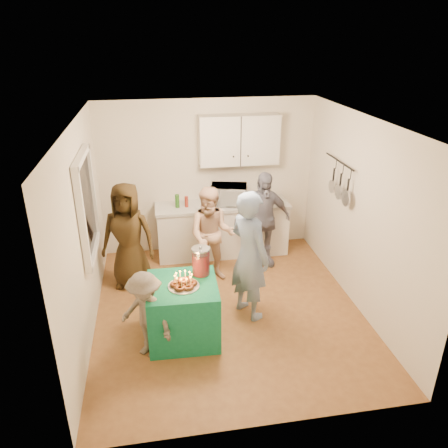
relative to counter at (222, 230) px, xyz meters
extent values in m
plane|color=brown|center=(-0.20, -1.70, -0.43)|extent=(4.00, 4.00, 0.00)
plane|color=white|center=(-0.20, -1.70, 2.17)|extent=(4.00, 4.00, 0.00)
plane|color=silver|center=(-0.20, 0.30, 0.87)|extent=(3.60, 3.60, 0.00)
plane|color=silver|center=(-2.00, -1.70, 0.87)|extent=(4.00, 4.00, 0.00)
plane|color=silver|center=(1.60, -1.70, 0.87)|extent=(4.00, 4.00, 0.00)
cube|color=black|center=(-1.97, -1.40, 1.12)|extent=(0.04, 1.00, 1.20)
cube|color=white|center=(0.00, 0.00, 0.00)|extent=(2.20, 0.58, 0.86)
cube|color=beige|center=(0.00, 0.00, 0.46)|extent=(2.24, 0.62, 0.05)
cube|color=white|center=(0.30, 0.15, 1.52)|extent=(1.30, 0.30, 0.80)
cube|color=black|center=(1.52, -1.00, 1.17)|extent=(0.12, 1.00, 0.60)
imported|color=white|center=(0.11, 0.00, 0.64)|extent=(0.66, 0.52, 0.32)
cube|color=#117348|center=(-0.86, -2.17, -0.05)|extent=(0.88, 0.88, 0.76)
cylinder|color=red|center=(-0.60, -1.96, 0.50)|extent=(0.22, 0.22, 0.34)
imported|color=#869EC4|center=(0.06, -1.82, 0.46)|extent=(0.69, 0.78, 1.78)
imported|color=brown|center=(-1.53, -0.78, 0.38)|extent=(0.90, 0.70, 1.62)
imported|color=tan|center=(-0.30, -0.83, 0.32)|extent=(0.84, 0.72, 1.49)
imported|color=black|center=(0.56, -0.50, 0.37)|extent=(0.96, 0.47, 1.59)
imported|color=#60554C|center=(-1.30, -2.44, 0.12)|extent=(0.81, 0.78, 1.11)
camera|label=1|loc=(-1.11, -6.72, 3.13)|focal=35.00mm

